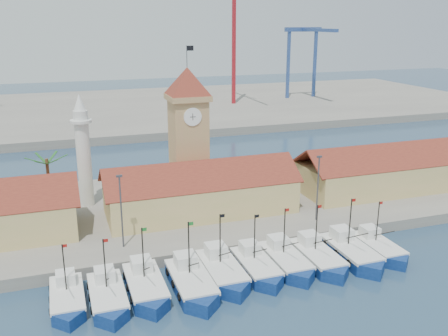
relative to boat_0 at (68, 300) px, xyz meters
name	(u,v)px	position (x,y,z in m)	size (l,w,h in m)	color
ground	(254,290)	(18.85, -3.17, -0.70)	(400.00, 400.00, 0.00)	#1D314E
quay	(193,207)	(18.85, 20.83, 0.05)	(140.00, 32.00, 1.50)	gray
terminal	(118,110)	(18.85, 106.83, 0.30)	(240.00, 80.00, 2.00)	gray
boat_0	(68,300)	(0.00, 0.00, 0.00)	(3.28, 8.98, 6.79)	navy
boat_1	(108,298)	(3.88, -0.98, 0.04)	(3.48, 9.53, 7.21)	navy
boat_2	(146,288)	(7.87, -0.32, 0.08)	(3.66, 10.03, 7.59)	navy
boat_3	(192,284)	(12.58, -1.24, 0.12)	(3.84, 10.52, 7.96)	navy
boat_4	(223,273)	(16.50, 0.13, 0.10)	(3.76, 10.30, 7.79)	navy
boat_5	(257,268)	(20.54, 0.03, 0.05)	(3.49, 9.57, 7.24)	navy
boat_6	(287,262)	(24.34, 0.23, 0.07)	(3.58, 9.82, 7.43)	navy
boat_7	(319,259)	(28.24, -0.28, 0.08)	(3.64, 9.98, 7.55)	navy
boat_8	(352,254)	(32.63, -0.50, 0.11)	(3.80, 10.42, 7.89)	navy
boat_9	(379,249)	(36.65, -0.26, 0.02)	(3.35, 9.19, 6.95)	navy
hall_center	(201,195)	(18.85, 16.83, 3.28)	(27.04, 10.13, 7.61)	tan
hall_right	(392,173)	(50.85, 16.83, 3.28)	(31.20, 10.13, 7.61)	tan
clock_tower	(188,131)	(18.85, 22.82, 11.26)	(5.80, 5.80, 22.70)	tan
minaret	(83,151)	(3.85, 24.83, 9.03)	(3.00, 3.00, 16.30)	silver
palm_tree	(49,181)	(-1.15, 22.83, 5.54)	(5.60, 5.03, 8.39)	brown
lamp_posts	(222,196)	(19.35, 8.83, 5.77)	(80.70, 0.25, 9.03)	#3F3F44
crane_red_right	(235,27)	(54.62, 100.61, 24.79)	(1.00, 31.43, 42.51)	maroon
gantry	(307,44)	(80.85, 103.48, 19.34)	(13.00, 22.00, 23.20)	#2D4A8B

